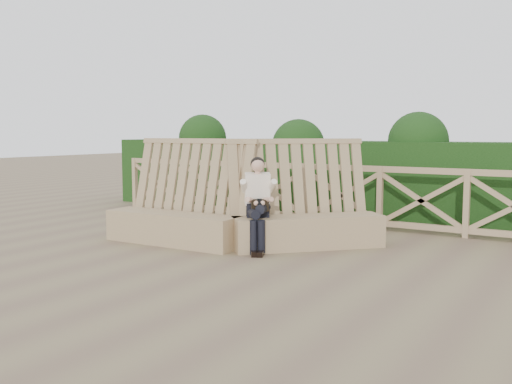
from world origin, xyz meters
The scene contains 5 objects.
ground centered at (0.00, 0.00, 0.00)m, with size 60.00×60.00×0.00m, color brown.
bench centered at (-0.58, 1.13, 0.40)m, with size 3.91×2.23×1.60m.
woman centered at (-0.15, 0.94, 0.73)m, with size 0.63×0.78×1.33m.
guardrail centered at (0.00, 3.50, 0.55)m, with size 10.10×0.09×1.10m.
hedge centered at (0.00, 4.70, 0.75)m, with size 12.00×1.20×1.50m, color black.
Camera 1 is at (4.07, -5.86, 1.68)m, focal length 40.00 mm.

